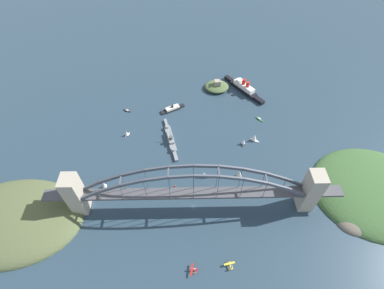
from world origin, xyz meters
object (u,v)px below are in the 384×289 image
at_px(ocean_liner, 244,88).
at_px(small_boat_1, 127,133).
at_px(harbor_ferry_steamer, 172,109).
at_px(fort_island_mid_harbor, 217,86).
at_px(small_boat_7, 104,185).
at_px(channel_marker_buoy, 175,186).
at_px(small_boat_2, 243,142).
at_px(seaplane_taxiing_near_bridge, 193,270).
at_px(small_boat_5, 204,174).
at_px(small_boat_0, 254,138).
at_px(seaplane_second_in_formation, 230,265).
at_px(small_boat_4, 239,174).
at_px(small_boat_6, 259,119).
at_px(small_boat_3, 127,111).
at_px(naval_cruiser, 171,139).
at_px(harbor_arch_bridge, 193,192).

distance_m(ocean_liner, small_boat_1, 185.18).
distance_m(harbor_ferry_steamer, fort_island_mid_harbor, 80.35).
distance_m(fort_island_mid_harbor, small_boat_7, 220.01).
bearing_deg(channel_marker_buoy, small_boat_2, 36.15).
bearing_deg(seaplane_taxiing_near_bridge, small_boat_7, 136.69).
distance_m(small_boat_5, small_boat_7, 110.50).
bearing_deg(small_boat_0, seaplane_second_in_formation, -107.20).
distance_m(small_boat_4, small_boat_6, 100.90).
distance_m(seaplane_taxiing_near_bridge, seaplane_second_in_formation, 33.80).
xyz_separation_m(small_boat_4, small_boat_5, (-40.13, 0.27, -0.14)).
bearing_deg(small_boat_2, channel_marker_buoy, -143.85).
xyz_separation_m(small_boat_0, small_boat_3, (-168.41, 58.05, -4.54)).
relative_size(harbor_ferry_steamer, small_boat_7, 3.45).
xyz_separation_m(ocean_liner, naval_cruiser, (-106.20, -97.67, -2.85)).
bearing_deg(naval_cruiser, harbor_ferry_steamer, 89.43).
bearing_deg(seaplane_taxiing_near_bridge, ocean_liner, 72.39).
bearing_deg(small_boat_3, small_boat_2, -22.55).
xyz_separation_m(fort_island_mid_harbor, small_boat_1, (-122.79, -94.53, -0.46)).
distance_m(harbor_ferry_steamer, small_boat_5, 120.73).
distance_m(harbor_ferry_steamer, small_boat_2, 111.78).
bearing_deg(small_boat_1, ocean_liner, 28.50).
bearing_deg(small_boat_1, fort_island_mid_harbor, 37.59).
relative_size(ocean_liner, naval_cruiser, 0.95).
xyz_separation_m(small_boat_1, small_boat_7, (-13.94, -77.84, 0.67)).
distance_m(fort_island_mid_harbor, channel_marker_buoy, 182.90).
distance_m(naval_cruiser, fort_island_mid_harbor, 123.19).
xyz_separation_m(small_boat_1, small_boat_4, (136.06, -66.25, 1.03)).
bearing_deg(small_boat_3, small_boat_6, -6.33).
xyz_separation_m(small_boat_3, small_boat_5, (102.21, -112.51, 4.00)).
xyz_separation_m(seaplane_second_in_formation, small_boat_1, (-115.00, 163.79, 2.05)).
distance_m(seaplane_taxiing_near_bridge, small_boat_7, 131.09).
relative_size(small_boat_1, small_boat_7, 0.85).
height_order(small_boat_2, small_boat_3, small_boat_2).
bearing_deg(small_boat_4, fort_island_mid_harbor, 94.72).
height_order(small_boat_0, small_boat_5, small_boat_0).
height_order(harbor_arch_bridge, small_boat_0, harbor_arch_bridge).
height_order(seaplane_second_in_formation, small_boat_0, small_boat_0).
bearing_deg(fort_island_mid_harbor, seaplane_second_in_formation, -91.73).
distance_m(small_boat_3, small_boat_4, 181.65).
bearing_deg(seaplane_second_in_formation, harbor_ferry_steamer, 105.27).
distance_m(harbor_ferry_steamer, small_boat_7, 144.80).
relative_size(ocean_liner, seaplane_taxiing_near_bridge, 6.19).
xyz_separation_m(seaplane_second_in_formation, small_boat_3, (-121.29, 210.33, -1.06)).
relative_size(small_boat_0, small_boat_6, 1.08).
height_order(harbor_arch_bridge, seaplane_taxiing_near_bridge, harbor_arch_bridge).
bearing_deg(fort_island_mid_harbor, small_boat_3, -159.60).
height_order(ocean_liner, harbor_ferry_steamer, ocean_liner).
height_order(small_boat_2, small_boat_5, small_boat_5).
distance_m(naval_cruiser, small_boat_4, 97.82).
distance_m(harbor_ferry_steamer, small_boat_1, 74.82).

